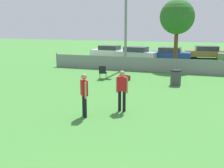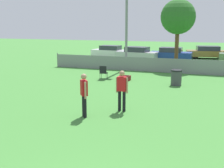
{
  "view_description": "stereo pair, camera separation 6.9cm",
  "coord_description": "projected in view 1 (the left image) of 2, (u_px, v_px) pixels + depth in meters",
  "views": [
    {
      "loc": [
        1.67,
        -3.35,
        3.54
      ],
      "look_at": [
        -2.3,
        7.87,
        1.05
      ],
      "focal_mm": 45.0,
      "sensor_mm": 36.0,
      "label": 1
    },
    {
      "loc": [
        1.73,
        -3.33,
        3.54
      ],
      "look_at": [
        -2.3,
        7.87,
        1.05
      ],
      "focal_mm": 45.0,
      "sensor_mm": 36.0,
      "label": 2
    }
  ],
  "objects": [
    {
      "name": "trash_bin",
      "position": [
        176.0,
        77.0,
        16.87
      ],
      "size": [
        0.67,
        0.67,
        0.94
      ],
      "color": "#3F3F44",
      "rests_on": "ground_plane"
    },
    {
      "name": "gear_bag_sideline",
      "position": [
        124.0,
        78.0,
        18.44
      ],
      "size": [
        0.72,
        0.4,
        0.35
      ],
      "color": "maroon",
      "rests_on": "ground_plane"
    },
    {
      "name": "player_defender_red",
      "position": [
        122.0,
        88.0,
        11.62
      ],
      "size": [
        0.52,
        0.23,
        1.73
      ],
      "rotation": [
        0.0,
        0.0,
        -0.02
      ],
      "color": "black",
      "rests_on": "ground_plane"
    },
    {
      "name": "tree_near_pole",
      "position": [
        177.0,
        17.0,
        22.65
      ],
      "size": [
        2.8,
        2.8,
        5.63
      ],
      "color": "brown",
      "rests_on": "ground_plane"
    },
    {
      "name": "parked_car_tan",
      "position": [
        206.0,
        52.0,
        30.56
      ],
      "size": [
        4.71,
        2.52,
        1.36
      ],
      "rotation": [
        0.0,
        0.0,
        0.18
      ],
      "color": "black",
      "rests_on": "ground_plane"
    },
    {
      "name": "parked_car_blue",
      "position": [
        170.0,
        54.0,
        29.05
      ],
      "size": [
        4.23,
        1.84,
        1.33
      ],
      "rotation": [
        0.0,
        0.0,
        0.0
      ],
      "color": "black",
      "rests_on": "ground_plane"
    },
    {
      "name": "fence_backline",
      "position": [
        186.0,
        66.0,
        20.86
      ],
      "size": [
        22.08,
        0.07,
        1.21
      ],
      "color": "gray",
      "rests_on": "ground_plane"
    },
    {
      "name": "folding_chair_sideline",
      "position": [
        103.0,
        72.0,
        18.69
      ],
      "size": [
        0.54,
        0.54,
        0.91
      ],
      "rotation": [
        0.0,
        0.0,
        3.29
      ],
      "color": "#333338",
      "rests_on": "ground_plane"
    },
    {
      "name": "parked_car_white",
      "position": [
        109.0,
        51.0,
        31.87
      ],
      "size": [
        4.31,
        2.0,
        1.32
      ],
      "rotation": [
        0.0,
        0.0,
        -0.07
      ],
      "color": "black",
      "rests_on": "ground_plane"
    },
    {
      "name": "parked_car_silver",
      "position": [
        136.0,
        54.0,
        29.33
      ],
      "size": [
        4.57,
        2.39,
        1.36
      ],
      "rotation": [
        0.0,
        0.0,
        -0.14
      ],
      "color": "black",
      "rests_on": "ground_plane"
    },
    {
      "name": "light_pole",
      "position": [
        126.0,
        8.0,
        22.18
      ],
      "size": [
        0.9,
        0.36,
        8.26
      ],
      "color": "gray",
      "rests_on": "ground_plane"
    },
    {
      "name": "player_thrower_red",
      "position": [
        84.0,
        92.0,
        10.88
      ],
      "size": [
        0.4,
        0.42,
        1.73
      ],
      "rotation": [
        0.0,
        0.0,
        -0.89
      ],
      "color": "black",
      "rests_on": "ground_plane"
    }
  ]
}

